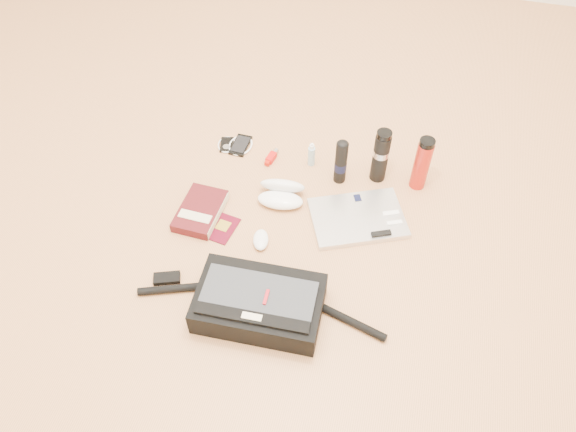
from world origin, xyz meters
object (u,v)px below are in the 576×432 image
at_px(laptop, 358,218).
at_px(thermos_black, 381,156).
at_px(messenger_bag, 259,303).
at_px(thermos_red, 422,164).
at_px(book, 201,211).

distance_m(laptop, thermos_black, 0.27).
distance_m(messenger_bag, thermos_red, 0.85).
relative_size(messenger_bag, laptop, 2.07).
bearing_deg(thermos_red, thermos_black, 179.33).
distance_m(messenger_bag, book, 0.49).
xyz_separation_m(book, thermos_red, (0.79, 0.36, 0.10)).
xyz_separation_m(thermos_black, thermos_red, (0.16, -0.00, -0.00)).
height_order(laptop, thermos_black, thermos_black).
relative_size(laptop, thermos_red, 1.72).
xyz_separation_m(messenger_bag, laptop, (0.25, 0.47, -0.04)).
height_order(laptop, thermos_red, thermos_red).
bearing_deg(thermos_red, laptop, -129.44).
relative_size(messenger_bag, thermos_red, 3.57).
distance_m(thermos_black, thermos_red, 0.16).
relative_size(messenger_bag, thermos_black, 3.53).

